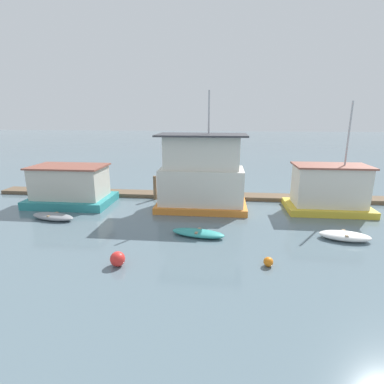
% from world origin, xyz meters
% --- Properties ---
extents(ground_plane, '(200.00, 200.00, 0.00)m').
position_xyz_m(ground_plane, '(0.00, 0.00, 0.00)').
color(ground_plane, slate).
extents(dock_walkway, '(33.80, 1.58, 0.30)m').
position_xyz_m(dock_walkway, '(0.00, 2.71, 0.15)').
color(dock_walkway, brown).
rests_on(dock_walkway, ground_plane).
extents(houseboat_teal, '(6.08, 3.89, 2.99)m').
position_xyz_m(houseboat_teal, '(-9.35, -0.26, 1.38)').
color(houseboat_teal, teal).
rests_on(houseboat_teal, ground_plane).
extents(houseboat_orange, '(6.47, 3.54, 8.25)m').
position_xyz_m(houseboat_orange, '(0.62, -0.36, 2.41)').
color(houseboat_orange, orange).
rests_on(houseboat_orange, ground_plane).
extents(houseboat_yellow, '(5.68, 3.35, 7.56)m').
position_xyz_m(houseboat_yellow, '(9.58, 0.02, 1.55)').
color(houseboat_yellow, gold).
rests_on(houseboat_yellow, ground_plane).
extents(dinghy_grey, '(3.24, 1.69, 0.41)m').
position_xyz_m(dinghy_grey, '(-8.91, -3.71, 0.21)').
color(dinghy_grey, gray).
rests_on(dinghy_grey, ground_plane).
extents(dinghy_teal, '(3.20, 1.60, 0.38)m').
position_xyz_m(dinghy_teal, '(0.81, -5.51, 0.19)').
color(dinghy_teal, teal).
rests_on(dinghy_teal, ground_plane).
extents(dinghy_white, '(2.83, 1.62, 0.46)m').
position_xyz_m(dinghy_white, '(8.89, -5.16, 0.23)').
color(dinghy_white, white).
rests_on(dinghy_white, ground_plane).
extents(mooring_post_far_left, '(0.26, 0.26, 1.93)m').
position_xyz_m(mooring_post_far_left, '(-3.28, 1.67, 0.96)').
color(mooring_post_far_left, brown).
rests_on(mooring_post_far_left, ground_plane).
extents(buoy_orange, '(0.44, 0.44, 0.44)m').
position_xyz_m(buoy_orange, '(4.28, -8.61, 0.22)').
color(buoy_orange, orange).
rests_on(buoy_orange, ground_plane).
extents(buoy_red, '(0.69, 0.69, 0.69)m').
position_xyz_m(buoy_red, '(-2.55, -9.27, 0.34)').
color(buoy_red, red).
rests_on(buoy_red, ground_plane).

